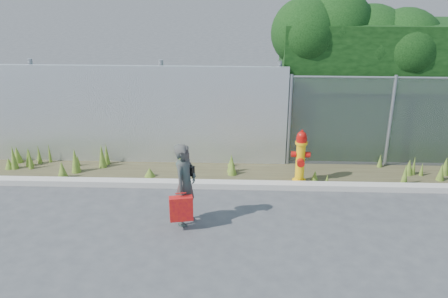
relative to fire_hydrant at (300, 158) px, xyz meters
name	(u,v)px	position (x,y,z in m)	size (l,w,h in m)	color
ground	(239,236)	(-1.22, -2.07, -0.56)	(80.00, 80.00, 0.00)	#3E3E41
curb	(240,185)	(-1.22, -0.27, -0.50)	(16.00, 0.22, 0.12)	#B0A99F
weed_strip	(231,168)	(-1.42, 0.38, -0.43)	(16.00, 1.33, 0.55)	#413B25
corrugated_fence	(92,115)	(-4.47, 0.94, 0.55)	(8.50, 0.21, 2.30)	#B9BDC1
chainlink_fence	(440,122)	(3.03, 0.93, 0.47)	(6.50, 0.07, 2.05)	gray
hedge	(435,67)	(3.11, 1.92, 1.44)	(7.57, 1.92, 3.70)	black
fire_hydrant	(300,158)	(0.00, 0.00, 0.00)	(0.39, 0.34, 1.15)	yellow
woman	(185,184)	(-2.15, -1.65, 0.18)	(0.54, 0.35, 1.48)	#0E5E53
red_tote_bag	(181,208)	(-2.20, -1.92, -0.14)	(0.39, 0.15, 0.52)	#A10918
black_shoulder_bag	(188,170)	(-2.11, -1.53, 0.39)	(0.22, 0.09, 0.16)	black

